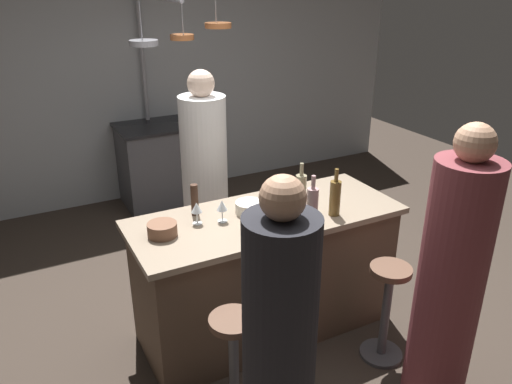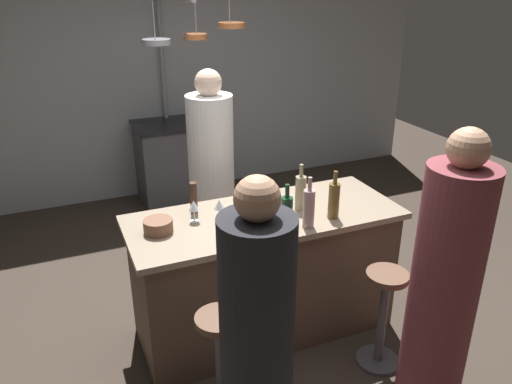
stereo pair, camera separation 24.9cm
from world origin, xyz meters
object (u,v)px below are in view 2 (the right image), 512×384
wine_bottle_amber (334,200)px  bar_stool_left (220,362)px  chef (212,184)px  guest_left (257,351)px  wine_glass_by_chef (219,205)px  pepper_mill (194,198)px  wine_glass_near_left_guest (194,207)px  bar_stool_right (383,315)px  guest_right (443,292)px  stove_range (175,162)px  wine_bottle_rose (309,208)px  mixing_bowl_ceramic (248,207)px  wine_bottle_green (287,213)px  wine_bottle_white (301,192)px  mixing_bowl_wooden (158,226)px

wine_bottle_amber → bar_stool_left: bearing=-156.1°
chef → guest_left: chef is taller
wine_bottle_amber → wine_glass_by_chef: bearing=160.3°
pepper_mill → chef: bearing=63.1°
guest_left → wine_glass_near_left_guest: 1.13m
bar_stool_right → guest_right: 0.57m
stove_range → bar_stool_left: bearing=-100.0°
stove_range → bar_stool_left: 3.12m
bar_stool_left → bar_stool_right: bearing=0.0°
bar_stool_right → wine_bottle_rose: 0.83m
pepper_mill → guest_left: bearing=-93.5°
bar_stool_left → wine_glass_near_left_guest: wine_glass_near_left_guest is taller
guest_right → bar_stool_left: size_ratio=2.48×
stove_range → wine_bottle_amber: wine_bottle_amber is taller
wine_bottle_rose → chef: bearing=102.3°
stove_range → pepper_mill: (-0.41, -2.24, 0.56)m
guest_right → mixing_bowl_ceramic: 1.29m
wine_bottle_rose → wine_bottle_green: (-0.15, 0.00, -0.01)m
wine_bottle_rose → wine_glass_by_chef: (-0.48, 0.30, -0.02)m
guest_right → wine_bottle_white: (-0.34, 1.00, 0.24)m
bar_stool_left → mixing_bowl_ceramic: bearing=57.0°
pepper_mill → wine_bottle_rose: wine_bottle_rose is taller
wine_bottle_rose → mixing_bowl_ceramic: 0.43m
wine_bottle_rose → wine_bottle_white: wine_bottle_rose is taller
bar_stool_left → guest_left: guest_left is taller
wine_bottle_rose → wine_bottle_white: size_ratio=1.03×
stove_range → bar_stool_left: (-0.54, -3.07, -0.07)m
mixing_bowl_wooden → wine_bottle_rose: bearing=-18.5°
chef → wine_bottle_amber: (0.46, -1.09, 0.23)m
wine_bottle_amber → wine_glass_near_left_guest: (-0.84, 0.29, -0.02)m
guest_right → chef: bearing=109.2°
guest_left → wine_bottle_green: guest_left is taller
guest_left → wine_bottle_white: bearing=53.6°
wine_bottle_white → mixing_bowl_ceramic: 0.36m
wine_bottle_white → mixing_bowl_wooden: wine_bottle_white is taller
mixing_bowl_ceramic → guest_left: bearing=-110.1°
guest_left → wine_glass_by_chef: size_ratio=11.05×
stove_range → guest_left: size_ratio=0.55×
guest_right → mixing_bowl_wooden: bearing=140.8°
guest_right → bar_stool_left: guest_right is taller
pepper_mill → wine_glass_by_chef: bearing=-57.0°
wine_glass_by_chef → wine_bottle_green: bearing=-41.9°
wine_bottle_white → wine_bottle_green: bearing=-132.5°
wine_glass_by_chef → stove_range: bearing=82.9°
wine_glass_near_left_guest → mixing_bowl_wooden: bearing=-168.2°
stove_range → wine_bottle_amber: 2.75m
wine_bottle_amber → wine_glass_near_left_guest: size_ratio=2.18×
wine_bottle_white → wine_glass_by_chef: (-0.55, 0.05, -0.02)m
mixing_bowl_wooden → chef: bearing=54.1°
bar_stool_right → guest_right: guest_right is taller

